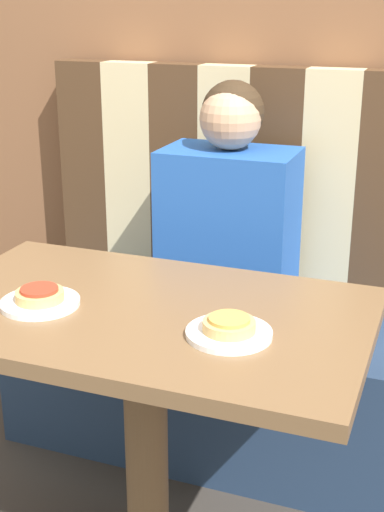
{
  "coord_description": "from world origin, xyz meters",
  "views": [
    {
      "loc": [
        0.59,
        -1.28,
        1.34
      ],
      "look_at": [
        0.0,
        0.3,
        0.73
      ],
      "focal_mm": 50.0,
      "sensor_mm": 36.0,
      "label": 1
    }
  ],
  "objects_px": {
    "pizza_left": "(40,295)",
    "pizza_right": "(229,325)",
    "plate_right": "(229,333)",
    "person": "(229,212)",
    "plate_left": "(40,303)"
  },
  "relations": [
    {
      "from": "pizza_right",
      "to": "pizza_left",
      "type": "bearing_deg",
      "value": 180.0
    },
    {
      "from": "person",
      "to": "pizza_left",
      "type": "bearing_deg",
      "value": -107.78
    },
    {
      "from": "plate_left",
      "to": "pizza_left",
      "type": "xyz_separation_m",
      "value": [
        0.0,
        0.0,
        0.02
      ]
    },
    {
      "from": "plate_left",
      "to": "pizza_left",
      "type": "bearing_deg",
      "value": 0.0
    },
    {
      "from": "person",
      "to": "plate_right",
      "type": "distance_m",
      "value": 0.71
    },
    {
      "from": "plate_right",
      "to": "person",
      "type": "bearing_deg",
      "value": 107.78
    },
    {
      "from": "plate_left",
      "to": "pizza_left",
      "type": "relative_size",
      "value": 1.64
    },
    {
      "from": "plate_left",
      "to": "plate_right",
      "type": "height_order",
      "value": "same"
    },
    {
      "from": "plate_right",
      "to": "plate_left",
      "type": "bearing_deg",
      "value": 180.0
    },
    {
      "from": "person",
      "to": "plate_left",
      "type": "bearing_deg",
      "value": -107.78
    },
    {
      "from": "person",
      "to": "pizza_right",
      "type": "distance_m",
      "value": 0.71
    },
    {
      "from": "plate_right",
      "to": "pizza_right",
      "type": "distance_m",
      "value": 0.02
    },
    {
      "from": "plate_left",
      "to": "pizza_right",
      "type": "height_order",
      "value": "pizza_right"
    },
    {
      "from": "pizza_left",
      "to": "pizza_right",
      "type": "bearing_deg",
      "value": 0.0
    },
    {
      "from": "person",
      "to": "pizza_right",
      "type": "relative_size",
      "value": 6.47
    }
  ]
}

